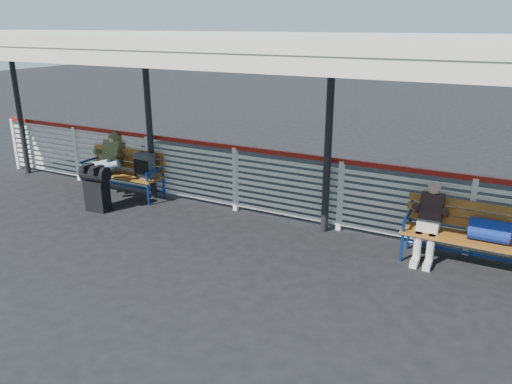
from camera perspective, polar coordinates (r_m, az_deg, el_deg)
The scene contains 8 objects.
ground at distance 7.85m, azimuth -9.34°, elevation -6.40°, with size 60.00×60.00×0.00m, color black.
fence at distance 9.09m, azimuth -2.37°, elevation 1.81°, with size 12.08×0.08×1.24m.
canopy at distance 7.83m, azimuth -6.58°, elevation 16.69°, with size 12.60×3.60×3.16m.
luggage_stack at distance 9.59m, azimuth -17.78°, elevation 0.61°, with size 0.54×0.34×0.86m.
bench_left at distance 10.17m, azimuth -14.09°, elevation 2.77°, with size 1.80×0.56×0.95m.
bench_right at distance 7.59m, azimuth 24.04°, elevation -4.00°, with size 1.80×0.56×0.92m.
traveler_man at distance 10.17m, azimuth -16.90°, elevation 3.21°, with size 0.94×1.49×0.77m.
companion_person at distance 7.62m, azimuth 19.15°, elevation -3.16°, with size 0.32×0.66×1.15m.
Camera 1 is at (4.41, -5.60, 3.30)m, focal length 35.00 mm.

